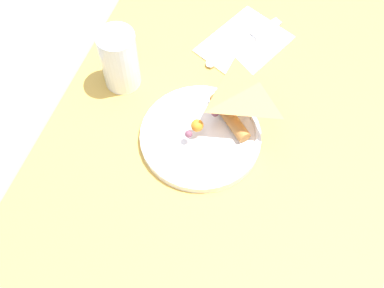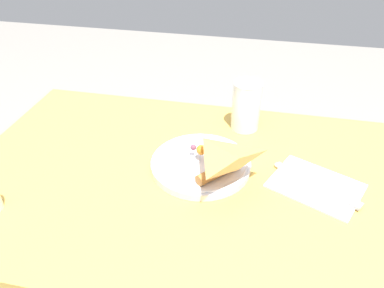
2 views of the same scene
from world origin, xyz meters
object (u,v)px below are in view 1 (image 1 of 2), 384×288
dining_table (214,180)px  butter_knife (248,40)px  plate_pizza (202,134)px  milk_glass (120,61)px  napkin_folded (244,44)px

dining_table → butter_knife: 0.30m
dining_table → plate_pizza: (-0.01, -0.03, 0.14)m
milk_glass → napkin_folded: (-0.17, 0.20, -0.06)m
plate_pizza → napkin_folded: 0.25m
dining_table → butter_knife: butter_knife is taller
plate_pizza → milk_glass: size_ratio=1.74×
dining_table → butter_knife: (-0.27, -0.02, 0.13)m
plate_pizza → butter_knife: bearing=176.0°
butter_knife → napkin_folded: bearing=0.0°
milk_glass → butter_knife: size_ratio=0.72×
dining_table → butter_knife: size_ratio=5.76×
butter_knife → dining_table: bearing=36.2°
plate_pizza → butter_knife: 0.26m
napkin_folded → milk_glass: bearing=-50.2°
plate_pizza → napkin_folded: size_ratio=1.03×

